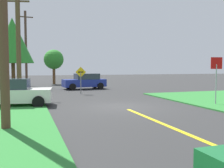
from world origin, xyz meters
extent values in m
plane|color=#313131|center=(0.00, 0.00, 0.00)|extent=(120.00, 120.00, 0.00)
cube|color=yellow|center=(0.00, -8.00, 0.01)|extent=(0.20, 14.00, 0.01)
cylinder|color=#9EA0A8|center=(5.63, -1.11, 1.23)|extent=(0.07, 0.07, 2.46)
cube|color=red|center=(5.63, -1.11, 2.53)|extent=(0.69, 0.20, 0.70)
cube|color=navy|center=(0.49, 12.59, 0.64)|extent=(4.53, 2.21, 0.76)
cube|color=#2D3842|center=(0.77, 12.62, 1.32)|extent=(2.55, 1.79, 0.60)
cylinder|color=black|center=(-0.90, 11.58, 0.34)|extent=(0.70, 0.29, 0.68)
cylinder|color=black|center=(-1.08, 13.28, 0.34)|extent=(0.70, 0.29, 0.68)
cylinder|color=black|center=(2.06, 11.90, 0.34)|extent=(0.70, 0.29, 0.68)
cylinder|color=black|center=(1.87, 13.60, 0.34)|extent=(0.70, 0.29, 0.68)
cube|color=white|center=(-5.89, 2.13, 0.64)|extent=(4.42, 2.33, 0.76)
cube|color=#2D3842|center=(-6.23, 2.18, 1.32)|extent=(2.51, 1.85, 0.60)
cylinder|color=black|center=(-4.35, 2.78, 0.34)|extent=(0.70, 0.31, 0.68)
cylinder|color=black|center=(-4.59, 1.08, 0.34)|extent=(0.70, 0.31, 0.68)
cylinder|color=brown|center=(-5.94, -3.87, 4.40)|extent=(0.33, 0.33, 8.80)
cylinder|color=brown|center=(-5.75, 7.75, 4.01)|extent=(0.36, 0.36, 8.03)
cube|color=brown|center=(-5.75, 7.75, 7.38)|extent=(1.78, 0.52, 0.12)
cylinder|color=#4E392C|center=(-5.22, 19.36, 4.52)|extent=(0.29, 0.29, 9.03)
cube|color=#4E392C|center=(-5.22, 19.36, 8.31)|extent=(1.80, 0.30, 0.12)
cylinder|color=slate|center=(-0.82, 7.85, 0.93)|extent=(0.08, 0.08, 1.87)
cube|color=yellow|center=(-0.82, 7.85, 1.87)|extent=(0.90, 0.12, 0.91)
cube|color=black|center=(-0.82, 7.85, 1.87)|extent=(0.45, 0.08, 0.10)
cylinder|color=brown|center=(-6.36, 11.67, 1.33)|extent=(0.33, 0.33, 2.66)
cone|color=#2B852C|center=(-6.36, 11.67, 4.73)|extent=(3.75, 3.75, 4.13)
cylinder|color=brown|center=(-1.73, 21.39, 1.13)|extent=(0.37, 0.37, 2.27)
sphere|color=#2B8128|center=(-1.73, 21.39, 3.31)|extent=(2.61, 2.61, 2.61)
camera|label=1|loc=(-5.18, -13.93, 2.30)|focal=41.63mm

